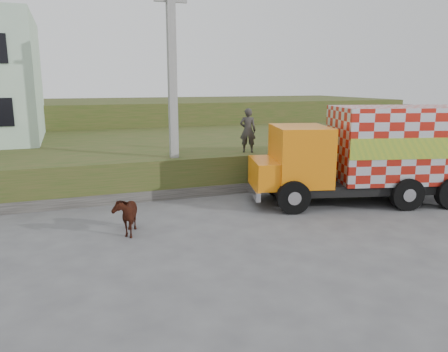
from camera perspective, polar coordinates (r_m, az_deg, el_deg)
name	(u,v)px	position (r m, az deg, el deg)	size (l,w,h in m)	color
ground	(243,228)	(13.33, 2.53, -6.86)	(120.00, 120.00, 0.00)	#474749
embankment	(169,154)	(22.46, -7.20, 2.87)	(40.00, 12.00, 1.50)	#2B4416
embankment_far	(133,120)	(34.11, -11.74, 7.14)	(40.00, 12.00, 3.00)	#2B4416
retaining_strip	(152,195)	(16.62, -9.44, -2.44)	(16.00, 0.50, 0.40)	#595651
utility_pole	(173,89)	(16.69, -6.73, 11.17)	(1.20, 0.30, 8.00)	gray
cargo_truck	(371,154)	(16.73, 18.67, 2.78)	(8.19, 4.28, 3.49)	black
cow	(126,214)	(13.05, -12.72, -4.87)	(0.63, 1.39, 1.17)	black
pedestrian	(248,130)	(17.96, 3.13, 5.96)	(0.66, 0.43, 1.81)	#2A2826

